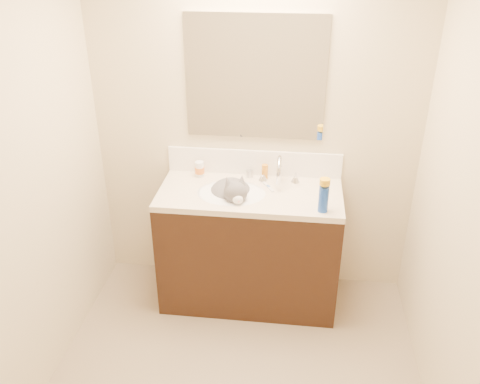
% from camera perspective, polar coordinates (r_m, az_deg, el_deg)
% --- Properties ---
extents(room_shell, '(2.24, 2.54, 2.52)m').
position_cam_1_polar(room_shell, '(2.17, -1.37, 2.76)').
color(room_shell, beige).
rests_on(room_shell, ground).
extents(vanity_cabinet, '(1.20, 0.55, 0.82)m').
position_cam_1_polar(vanity_cabinet, '(3.55, 1.07, -6.40)').
color(vanity_cabinet, black).
rests_on(vanity_cabinet, ground).
extents(counter_slab, '(1.20, 0.55, 0.04)m').
position_cam_1_polar(counter_slab, '(3.33, 1.13, -0.27)').
color(counter_slab, beige).
rests_on(counter_slab, vanity_cabinet).
extents(basin, '(0.45, 0.36, 0.14)m').
position_cam_1_polar(basin, '(3.34, -0.98, -1.15)').
color(basin, white).
rests_on(basin, vanity_cabinet).
extents(faucet, '(0.28, 0.20, 0.21)m').
position_cam_1_polar(faucet, '(3.39, 4.42, 2.23)').
color(faucet, silver).
rests_on(faucet, counter_slab).
extents(cat, '(0.41, 0.44, 0.32)m').
position_cam_1_polar(cat, '(3.34, -0.94, -0.34)').
color(cat, '#545154').
rests_on(cat, basin).
extents(backsplash, '(1.20, 0.02, 0.18)m').
position_cam_1_polar(backsplash, '(3.51, 1.59, 3.32)').
color(backsplash, white).
rests_on(backsplash, counter_slab).
extents(mirror, '(0.90, 0.02, 0.80)m').
position_cam_1_polar(mirror, '(3.31, 1.73, 12.66)').
color(mirror, white).
rests_on(mirror, room_shell).
extents(pill_bottle, '(0.06, 0.06, 0.11)m').
position_cam_1_polar(pill_bottle, '(3.51, -4.56, 2.58)').
color(pill_bottle, white).
rests_on(pill_bottle, counter_slab).
extents(pill_label, '(0.07, 0.07, 0.04)m').
position_cam_1_polar(pill_label, '(3.51, -4.55, 2.47)').
color(pill_label, orange).
rests_on(pill_label, pill_bottle).
extents(silver_jar, '(0.05, 0.05, 0.05)m').
position_cam_1_polar(silver_jar, '(3.50, 1.06, 2.09)').
color(silver_jar, '#B7B7BC').
rests_on(silver_jar, counter_slab).
extents(amber_bottle, '(0.05, 0.05, 0.11)m').
position_cam_1_polar(amber_bottle, '(3.47, 2.80, 2.27)').
color(amber_bottle, orange).
rests_on(amber_bottle, counter_slab).
extents(toothbrush, '(0.09, 0.14, 0.01)m').
position_cam_1_polar(toothbrush, '(3.37, 3.20, 0.57)').
color(toothbrush, white).
rests_on(toothbrush, counter_slab).
extents(toothbrush_head, '(0.03, 0.03, 0.01)m').
position_cam_1_polar(toothbrush_head, '(3.37, 3.20, 0.60)').
color(toothbrush_head, '#5C7CC5').
rests_on(toothbrush_head, counter_slab).
extents(spray_can, '(0.07, 0.07, 0.16)m').
position_cam_1_polar(spray_can, '(3.10, 9.35, -0.80)').
color(spray_can, '#1942B0').
rests_on(spray_can, counter_slab).
extents(spray_cap, '(0.08, 0.08, 0.04)m').
position_cam_1_polar(spray_cap, '(3.04, 9.52, 1.14)').
color(spray_cap, gold).
rests_on(spray_cap, spray_can).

